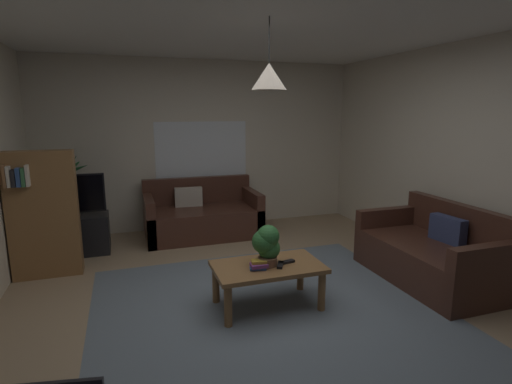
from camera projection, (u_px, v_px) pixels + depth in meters
The scene contains 20 objects.
floor at pixel (266, 308), 3.75m from camera, with size 4.84×5.78×0.02m, color #9E8466.
rug at pixel (274, 317), 3.56m from camera, with size 3.15×3.18×0.01m, color slate.
wall_back at pixel (203, 145), 6.20m from camera, with size 4.96×0.06×2.58m, color beige.
wall_right at pixel (482, 161), 4.25m from camera, with size 0.06×5.78×2.58m, color beige.
ceiling at pixel (268, 14), 3.23m from camera, with size 4.84×5.78×0.02m, color white.
window_pane at pixel (202, 157), 6.20m from camera, with size 1.42×0.01×1.10m, color white.
couch_under_window at pixel (202, 217), 5.87m from camera, with size 1.64×0.88×0.82m.
couch_right_side at pixel (432, 256), 4.31m from camera, with size 0.88×1.56×0.82m.
coffee_table at pixel (268, 272), 3.70m from camera, with size 1.01×0.59×0.41m.
book_on_table_0 at pixel (258, 268), 3.58m from camera, with size 0.15×0.09×0.02m, color #2D4C8C.
book_on_table_1 at pixel (259, 265), 3.58m from camera, with size 0.15×0.11×0.03m, color #72387F.
book_on_table_2 at pixel (259, 261), 3.59m from camera, with size 0.14×0.09×0.03m, color gold.
remote_on_table_0 at pixel (280, 265), 3.65m from camera, with size 0.05×0.16×0.02m, color black.
remote_on_table_1 at pixel (287, 262), 3.73m from camera, with size 0.05×0.16×0.02m, color black.
potted_plant_on_table at pixel (267, 244), 3.65m from camera, with size 0.27×0.23×0.38m.
tv_stand at pixel (72, 235), 5.10m from camera, with size 0.90×0.44×0.50m, color black.
tv at pixel (68, 195), 4.98m from camera, with size 0.87×0.16×0.54m.
potted_palm_corner at pixel (63, 200), 5.49m from camera, with size 0.78×0.96×1.29m.
bookshelf_corner at pixel (43, 214), 4.34m from camera, with size 0.70×0.31×1.40m.
pendant_lamp at pixel (269, 76), 3.35m from camera, with size 0.30×0.30×0.59m.
Camera 1 is at (-1.19, -3.24, 1.81)m, focal length 27.93 mm.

